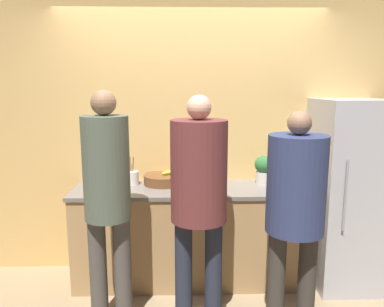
{
  "coord_description": "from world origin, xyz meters",
  "views": [
    {
      "loc": [
        -0.08,
        -2.94,
        1.8
      ],
      "look_at": [
        0.0,
        0.14,
        1.24
      ],
      "focal_mm": 35.0,
      "sensor_mm": 36.0,
      "label": 1
    }
  ],
  "objects_px": {
    "utensil_crock": "(132,178)",
    "potted_plant": "(263,169)",
    "person_center": "(199,188)",
    "bottle_red": "(108,180)",
    "fruit_bowl": "(164,179)",
    "bottle_green": "(190,181)",
    "cup_blue": "(296,188)",
    "person_left": "(107,192)",
    "refrigerator": "(347,193)",
    "person_right": "(295,201)"
  },
  "relations": [
    {
      "from": "utensil_crock",
      "to": "cup_blue",
      "type": "xyz_separation_m",
      "value": [
        1.44,
        -0.32,
        -0.02
      ]
    },
    {
      "from": "person_right",
      "to": "bottle_green",
      "type": "xyz_separation_m",
      "value": [
        -0.72,
        0.82,
        -0.06
      ]
    },
    {
      "from": "bottle_green",
      "to": "cup_blue",
      "type": "height_order",
      "value": "bottle_green"
    },
    {
      "from": "bottle_red",
      "to": "cup_blue",
      "type": "bearing_deg",
      "value": -7.1
    },
    {
      "from": "person_left",
      "to": "person_center",
      "type": "height_order",
      "value": "person_left"
    },
    {
      "from": "fruit_bowl",
      "to": "utensil_crock",
      "type": "distance_m",
      "value": 0.3
    },
    {
      "from": "person_left",
      "to": "potted_plant",
      "type": "bearing_deg",
      "value": 30.83
    },
    {
      "from": "person_center",
      "to": "fruit_bowl",
      "type": "xyz_separation_m",
      "value": [
        -0.29,
        0.81,
        -0.14
      ]
    },
    {
      "from": "refrigerator",
      "to": "person_right",
      "type": "distance_m",
      "value": 1.03
    },
    {
      "from": "person_left",
      "to": "bottle_green",
      "type": "height_order",
      "value": "person_left"
    },
    {
      "from": "bottle_red",
      "to": "bottle_green",
      "type": "relative_size",
      "value": 1.28
    },
    {
      "from": "person_left",
      "to": "fruit_bowl",
      "type": "bearing_deg",
      "value": 65.24
    },
    {
      "from": "utensil_crock",
      "to": "bottle_red",
      "type": "distance_m",
      "value": 0.23
    },
    {
      "from": "person_right",
      "to": "cup_blue",
      "type": "height_order",
      "value": "person_right"
    },
    {
      "from": "person_center",
      "to": "person_right",
      "type": "xyz_separation_m",
      "value": [
        0.67,
        -0.11,
        -0.07
      ]
    },
    {
      "from": "refrigerator",
      "to": "bottle_red",
      "type": "relative_size",
      "value": 9.14
    },
    {
      "from": "refrigerator",
      "to": "person_right",
      "type": "relative_size",
      "value": 1.03
    },
    {
      "from": "person_center",
      "to": "person_right",
      "type": "bearing_deg",
      "value": -9.48
    },
    {
      "from": "fruit_bowl",
      "to": "bottle_green",
      "type": "xyz_separation_m",
      "value": [
        0.25,
        -0.1,
        0.01
      ]
    },
    {
      "from": "refrigerator",
      "to": "person_center",
      "type": "bearing_deg",
      "value": -155.68
    },
    {
      "from": "person_center",
      "to": "fruit_bowl",
      "type": "distance_m",
      "value": 0.87
    },
    {
      "from": "person_center",
      "to": "bottle_red",
      "type": "bearing_deg",
      "value": 139.43
    },
    {
      "from": "person_center",
      "to": "person_left",
      "type": "bearing_deg",
      "value": 179.2
    },
    {
      "from": "person_left",
      "to": "potted_plant",
      "type": "height_order",
      "value": "person_left"
    },
    {
      "from": "bottle_green",
      "to": "potted_plant",
      "type": "height_order",
      "value": "potted_plant"
    },
    {
      "from": "refrigerator",
      "to": "potted_plant",
      "type": "distance_m",
      "value": 0.78
    },
    {
      "from": "cup_blue",
      "to": "fruit_bowl",
      "type": "bearing_deg",
      "value": 163.63
    },
    {
      "from": "cup_blue",
      "to": "bottle_red",
      "type": "bearing_deg",
      "value": 172.9
    },
    {
      "from": "refrigerator",
      "to": "person_left",
      "type": "xyz_separation_m",
      "value": [
        -2.03,
        -0.61,
        0.21
      ]
    },
    {
      "from": "refrigerator",
      "to": "person_right",
      "type": "bearing_deg",
      "value": -133.77
    },
    {
      "from": "refrigerator",
      "to": "cup_blue",
      "type": "height_order",
      "value": "refrigerator"
    },
    {
      "from": "refrigerator",
      "to": "potted_plant",
      "type": "xyz_separation_m",
      "value": [
        -0.74,
        0.16,
        0.19
      ]
    },
    {
      "from": "utensil_crock",
      "to": "potted_plant",
      "type": "bearing_deg",
      "value": -0.43
    },
    {
      "from": "bottle_red",
      "to": "cup_blue",
      "type": "relative_size",
      "value": 1.93
    },
    {
      "from": "refrigerator",
      "to": "cup_blue",
      "type": "bearing_deg",
      "value": -164.01
    },
    {
      "from": "person_center",
      "to": "bottle_red",
      "type": "height_order",
      "value": "person_center"
    },
    {
      "from": "person_left",
      "to": "bottle_red",
      "type": "bearing_deg",
      "value": 101.1
    },
    {
      "from": "person_right",
      "to": "bottle_red",
      "type": "relative_size",
      "value": 8.86
    },
    {
      "from": "utensil_crock",
      "to": "potted_plant",
      "type": "height_order",
      "value": "potted_plant"
    },
    {
      "from": "person_right",
      "to": "utensil_crock",
      "type": "relative_size",
      "value": 6.13
    },
    {
      "from": "bottle_red",
      "to": "person_left",
      "type": "bearing_deg",
      "value": -78.9
    },
    {
      "from": "refrigerator",
      "to": "bottle_green",
      "type": "relative_size",
      "value": 11.74
    },
    {
      "from": "person_left",
      "to": "bottle_green",
      "type": "distance_m",
      "value": 0.93
    },
    {
      "from": "utensil_crock",
      "to": "cup_blue",
      "type": "bearing_deg",
      "value": -12.51
    },
    {
      "from": "person_center",
      "to": "bottle_red",
      "type": "relative_size",
      "value": 9.43
    },
    {
      "from": "refrigerator",
      "to": "utensil_crock",
      "type": "distance_m",
      "value": 1.97
    },
    {
      "from": "fruit_bowl",
      "to": "bottle_red",
      "type": "height_order",
      "value": "bottle_red"
    },
    {
      "from": "cup_blue",
      "to": "person_center",
      "type": "bearing_deg",
      "value": -151.08
    },
    {
      "from": "cup_blue",
      "to": "person_left",
      "type": "bearing_deg",
      "value": -163.0
    },
    {
      "from": "utensil_crock",
      "to": "cup_blue",
      "type": "relative_size",
      "value": 2.79
    }
  ]
}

